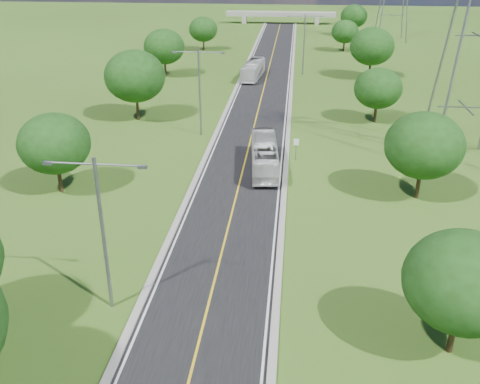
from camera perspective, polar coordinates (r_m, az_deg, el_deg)
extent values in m
plane|color=#305217|center=(77.27, 2.19, 9.60)|extent=(260.00, 260.00, 0.00)
cube|color=black|center=(83.04, 2.48, 10.72)|extent=(8.00, 150.00, 0.06)
cube|color=gray|center=(83.38, -0.49, 10.86)|extent=(0.50, 150.00, 0.22)
cube|color=gray|center=(82.89, 5.46, 10.66)|extent=(0.50, 150.00, 0.22)
cylinder|color=slate|center=(55.81, 5.99, 4.56)|extent=(0.08, 0.08, 2.40)
cube|color=white|center=(55.50, 6.03, 5.32)|extent=(0.55, 0.04, 0.70)
cube|color=gray|center=(156.24, 0.48, 17.92)|extent=(1.20, 3.00, 2.00)
cube|color=gray|center=(155.62, 8.19, 17.65)|extent=(1.20, 3.00, 2.00)
cube|color=gray|center=(155.42, 4.35, 18.41)|extent=(30.00, 3.00, 1.20)
cylinder|color=slate|center=(32.47, -14.36, -4.64)|extent=(0.22, 0.22, 10.00)
cylinder|color=slate|center=(31.04, -17.69, 2.95)|extent=(2.80, 0.12, 0.12)
cylinder|color=slate|center=(30.04, -12.77, 2.81)|extent=(2.80, 0.12, 0.12)
cube|color=slate|center=(31.59, -19.85, 2.92)|extent=(0.50, 0.25, 0.18)
cube|color=slate|center=(29.68, -10.38, 2.64)|extent=(0.50, 0.25, 0.18)
cylinder|color=slate|center=(62.27, -4.32, 10.48)|extent=(0.22, 0.22, 10.00)
cylinder|color=slate|center=(61.54, -5.79, 14.64)|extent=(2.80, 0.12, 0.12)
cylinder|color=slate|center=(61.04, -3.12, 14.64)|extent=(2.80, 0.12, 0.12)
cube|color=slate|center=(61.82, -7.01, 14.59)|extent=(0.50, 0.25, 0.18)
cube|color=slate|center=(60.87, -1.87, 14.59)|extent=(0.50, 0.25, 0.18)
cylinder|color=slate|center=(93.62, 6.83, 15.34)|extent=(0.22, 0.22, 10.00)
cylinder|color=slate|center=(92.95, 6.08, 18.17)|extent=(2.80, 0.12, 0.12)
cylinder|color=slate|center=(92.98, 7.89, 18.09)|extent=(2.80, 0.12, 0.12)
cube|color=slate|center=(92.97, 5.23, 18.18)|extent=(0.50, 0.25, 0.18)
cube|color=slate|center=(93.04, 8.73, 18.01)|extent=(0.50, 0.25, 0.18)
cylinder|color=black|center=(50.95, -18.69, 1.44)|extent=(0.36, 0.36, 2.70)
ellipsoid|color=#173A0F|center=(49.79, -19.20, 4.91)|extent=(6.30, 6.30, 5.36)
cylinder|color=black|center=(69.92, -10.88, 8.87)|extent=(0.36, 0.36, 3.24)
ellipsoid|color=#173A0F|center=(68.94, -11.15, 12.03)|extent=(7.56, 7.56, 6.43)
cylinder|color=black|center=(92.95, -7.96, 12.97)|extent=(0.36, 0.36, 2.88)
ellipsoid|color=#173A0F|center=(92.29, -8.10, 15.10)|extent=(6.72, 6.72, 5.71)
cylinder|color=black|center=(115.58, -3.90, 15.43)|extent=(0.36, 0.36, 2.52)
ellipsoid|color=#173A0F|center=(115.10, -3.95, 16.94)|extent=(5.88, 5.88, 5.00)
cylinder|color=black|center=(32.39, 21.74, -13.68)|extent=(0.36, 0.36, 2.70)
ellipsoid|color=#173A0F|center=(30.53, 22.73, -8.80)|extent=(6.30, 6.30, 5.36)
cylinder|color=black|center=(49.58, 18.49, 0.92)|extent=(0.36, 0.36, 2.88)
ellipsoid|color=#173A0F|center=(48.32, 19.05, 4.73)|extent=(6.72, 6.72, 5.71)
cylinder|color=black|center=(69.83, 14.24, 8.22)|extent=(0.36, 0.36, 2.52)
ellipsoid|color=#173A0F|center=(69.03, 14.51, 10.66)|extent=(5.88, 5.88, 5.00)
cylinder|color=black|center=(93.10, 13.67, 12.59)|extent=(0.36, 0.36, 3.06)
ellipsoid|color=#173A0F|center=(92.40, 13.91, 14.85)|extent=(7.14, 7.14, 6.07)
cylinder|color=black|center=(116.35, 11.02, 15.06)|extent=(0.36, 0.36, 2.34)
ellipsoid|color=#173A0F|center=(115.90, 11.14, 16.45)|extent=(5.46, 5.46, 4.64)
cylinder|color=black|center=(136.31, 11.93, 16.49)|extent=(0.36, 0.36, 2.70)
ellipsoid|color=#173A0F|center=(135.88, 12.06, 17.87)|extent=(6.30, 6.30, 5.36)
imported|color=silver|center=(53.06, 2.62, 3.93)|extent=(3.39, 10.63, 2.91)
imported|color=silver|center=(90.60, 1.40, 12.91)|extent=(3.42, 10.42, 2.85)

